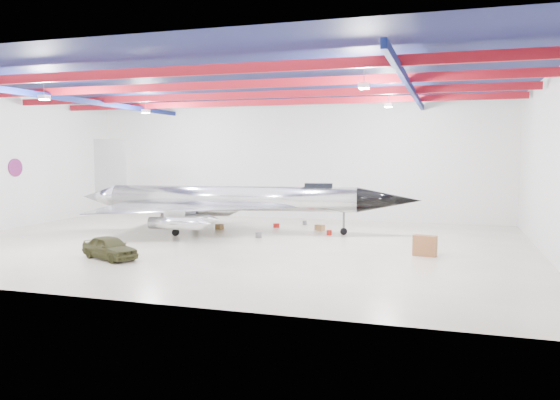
% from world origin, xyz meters
% --- Properties ---
extents(floor, '(40.00, 40.00, 0.00)m').
position_xyz_m(floor, '(0.00, 0.00, 0.00)').
color(floor, '#B9AD93').
rests_on(floor, ground).
extents(wall_back, '(40.00, 0.00, 40.00)m').
position_xyz_m(wall_back, '(0.00, 15.00, 5.50)').
color(wall_back, silver).
rests_on(wall_back, floor).
extents(wall_right, '(0.00, 30.00, 30.00)m').
position_xyz_m(wall_right, '(20.00, 0.00, 5.50)').
color(wall_right, silver).
rests_on(wall_right, floor).
extents(ceiling, '(40.00, 40.00, 0.00)m').
position_xyz_m(ceiling, '(0.00, 0.00, 11.00)').
color(ceiling, '#0A0F38').
rests_on(ceiling, wall_back).
extents(ceiling_structure, '(39.50, 29.50, 1.08)m').
position_xyz_m(ceiling_structure, '(0.00, 0.00, 10.32)').
color(ceiling_structure, maroon).
rests_on(ceiling_structure, ceiling).
extents(wall_roundel, '(0.10, 1.50, 1.50)m').
position_xyz_m(wall_roundel, '(-19.94, 2.00, 5.00)').
color(wall_roundel, '#B21414').
rests_on(wall_roundel, wall_left).
extents(jet_aircraft, '(26.84, 17.47, 7.34)m').
position_xyz_m(jet_aircraft, '(-1.79, 4.76, 2.41)').
color(jet_aircraft, silver).
rests_on(jet_aircraft, floor).
extents(jeep, '(4.31, 3.06, 1.36)m').
position_xyz_m(jeep, '(-4.63, -7.31, 0.68)').
color(jeep, '#3A3A1D').
rests_on(jeep, floor).
extents(desk, '(1.47, 0.94, 1.25)m').
position_xyz_m(desk, '(13.05, -0.85, 0.63)').
color(desk, brown).
rests_on(desk, floor).
extents(toolbox_red, '(0.61, 0.56, 0.35)m').
position_xyz_m(toolbox_red, '(0.67, 8.41, 0.17)').
color(toolbox_red, '#9F160F').
rests_on(toolbox_red, floor).
extents(engine_drum, '(0.59, 0.59, 0.42)m').
position_xyz_m(engine_drum, '(1.09, 2.77, 0.21)').
color(engine_drum, '#59595B').
rests_on(engine_drum, floor).
extents(parts_bin, '(0.84, 0.77, 0.47)m').
position_xyz_m(parts_bin, '(4.54, 7.77, 0.24)').
color(parts_bin, olive).
rests_on(parts_bin, floor).
extents(tool_chest, '(0.54, 0.54, 0.37)m').
position_xyz_m(tool_chest, '(5.73, 5.72, 0.18)').
color(tool_chest, '#9F160F').
rests_on(tool_chest, floor).
extents(oil_barrel, '(0.69, 0.62, 0.40)m').
position_xyz_m(oil_barrel, '(-3.51, 6.18, 0.20)').
color(oil_barrel, olive).
rests_on(oil_barrel, floor).
extents(spares_box, '(0.42, 0.42, 0.34)m').
position_xyz_m(spares_box, '(2.48, 10.84, 0.17)').
color(spares_box, '#59595B').
rests_on(spares_box, floor).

